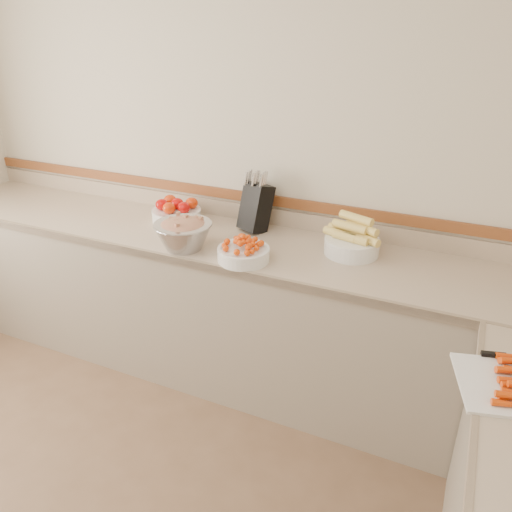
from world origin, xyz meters
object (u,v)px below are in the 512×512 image
at_px(tomato_bowl, 176,212).
at_px(cherry_tomato_bowl, 243,251).
at_px(knife_block, 256,206).
at_px(rhubarb_bowl, 183,233).
at_px(corn_bowl, 352,241).

xyz_separation_m(tomato_bowl, cherry_tomato_bowl, (0.60, -0.31, -0.01)).
xyz_separation_m(knife_block, tomato_bowl, (-0.49, -0.09, -0.08)).
relative_size(knife_block, cherry_tomato_bowl, 1.34).
relative_size(tomato_bowl, rhubarb_bowl, 0.96).
distance_m(knife_block, cherry_tomato_bowl, 0.43).
height_order(tomato_bowl, rhubarb_bowl, rhubarb_bowl).
xyz_separation_m(cherry_tomato_bowl, corn_bowl, (0.48, 0.31, 0.02)).
bearing_deg(rhubarb_bowl, cherry_tomato_bowl, 0.10).
xyz_separation_m(knife_block, rhubarb_bowl, (-0.24, -0.40, -0.05)).
bearing_deg(knife_block, cherry_tomato_bowl, -74.12).
xyz_separation_m(corn_bowl, rhubarb_bowl, (-0.83, -0.31, 0.02)).
distance_m(cherry_tomato_bowl, rhubarb_bowl, 0.35).
bearing_deg(tomato_bowl, cherry_tomato_bowl, -27.66).
relative_size(knife_block, corn_bowl, 1.14).
xyz_separation_m(tomato_bowl, corn_bowl, (1.08, -0.01, 0.01)).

